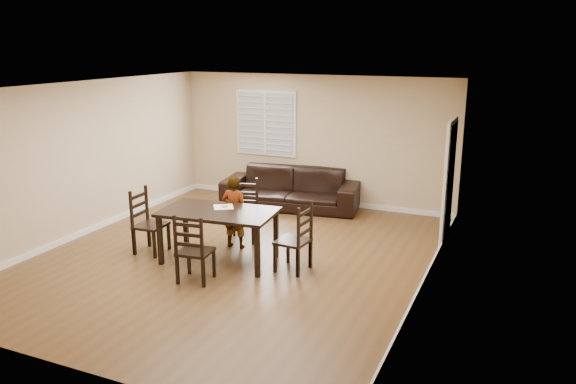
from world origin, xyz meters
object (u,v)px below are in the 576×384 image
object	(u,v)px
chair_left	(144,223)
chair_far	(191,253)
chair_right	(300,241)
chair_near	(245,211)
donut	(225,206)
sofa	(291,188)
child	(235,212)
dining_table	(218,216)

from	to	relation	value
chair_left	chair_far	bearing A→B (deg)	-121.57
chair_left	chair_right	bearing A→B (deg)	-87.38
chair_near	chair_right	size ratio (longest dim) A/B	1.01
chair_far	donut	bearing A→B (deg)	-92.66
chair_far	chair_right	world-z (taller)	chair_right
sofa	chair_right	bearing A→B (deg)	-72.80
donut	chair_right	bearing A→B (deg)	-3.81
donut	sofa	distance (m)	3.00
chair_right	child	world-z (taller)	child
chair_near	chair_left	distance (m)	1.72
chair_far	chair_right	distance (m)	1.61
dining_table	chair_left	distance (m)	1.36
chair_near	child	xyz separation A→B (m)	(0.07, -0.48, 0.13)
dining_table	chair_left	world-z (taller)	chair_left
chair_left	chair_right	xyz separation A→B (m)	(2.67, 0.24, -0.00)
chair_left	dining_table	bearing A→B (deg)	-87.03
dining_table	donut	size ratio (longest dim) A/B	17.43
chair_far	chair_right	size ratio (longest dim) A/B	0.97
chair_near	chair_far	size ratio (longest dim) A/B	1.04
chair_far	sofa	distance (m)	4.09
chair_near	chair_far	bearing A→B (deg)	-99.15
child	chair_near	bearing A→B (deg)	-85.27
chair_far	chair_left	xyz separation A→B (m)	(-1.43, 0.80, 0.02)
donut	child	bearing A→B (deg)	98.62
dining_table	sofa	xyz separation A→B (m)	(-0.14, 3.16, -0.33)
chair_right	child	distance (m)	1.50
child	chair_right	bearing A→B (deg)	155.74
dining_table	chair_near	size ratio (longest dim) A/B	1.73
dining_table	donut	xyz separation A→B (m)	(0.00, 0.20, 0.11)
chair_right	donut	distance (m)	1.38
dining_table	sofa	bearing A→B (deg)	86.78
dining_table	chair_far	distance (m)	0.97
chair_right	donut	xyz separation A→B (m)	(-1.33, 0.09, 0.37)
chair_far	chair_left	world-z (taller)	chair_left
chair_left	sofa	distance (m)	3.50
chair_near	chair_left	bearing A→B (deg)	-149.74
donut	dining_table	bearing A→B (deg)	-90.58
chair_right	chair_far	bearing A→B (deg)	-45.29
dining_table	chair_far	world-z (taller)	chair_far
chair_left	donut	distance (m)	1.42
child	sofa	world-z (taller)	child
donut	sofa	bearing A→B (deg)	92.75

